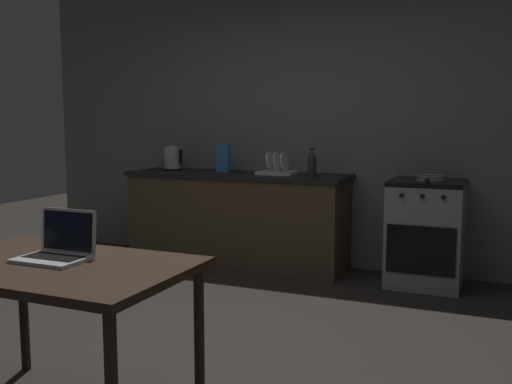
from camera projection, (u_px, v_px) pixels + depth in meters
The scene contains 11 objects.
ground_plane at pixel (178, 348), 3.53m from camera, with size 12.00×12.00×0.00m, color #2D2823.
back_wall at pixel (335, 120), 5.43m from camera, with size 6.40×0.10×2.79m, color slate.
kitchen_counter at pixel (237, 219), 5.56m from camera, with size 2.16×0.64×0.89m.
stove_oven at pixel (426, 233), 4.86m from camera, with size 0.60×0.62×0.89m.
dining_table at pixel (56, 279), 2.63m from camera, with size 1.23×0.79×0.74m.
laptop at pixel (57, 250), 2.67m from camera, with size 0.32×0.24×0.23m.
electric_kettle at pixel (172, 159), 5.77m from camera, with size 0.20×0.18×0.25m.
bottle at pixel (312, 163), 5.14m from camera, with size 0.08×0.08×0.25m.
frying_pan at pixel (430, 178), 4.77m from camera, with size 0.25×0.42×0.05m.
cereal_box at pixel (223, 158), 5.57m from camera, with size 0.13×0.05×0.27m.
dish_rack at pixel (277, 169), 5.34m from camera, with size 0.34×0.26×0.21m.
Camera 1 is at (1.78, -2.92, 1.38)m, focal length 40.41 mm.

